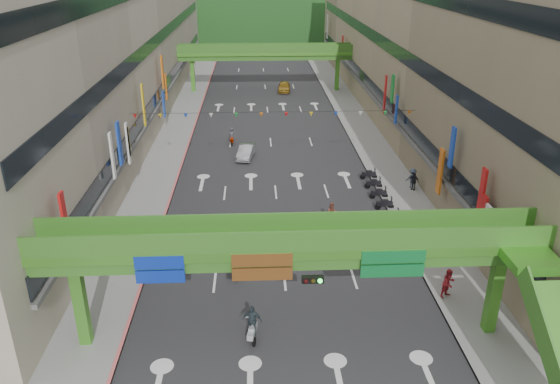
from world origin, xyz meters
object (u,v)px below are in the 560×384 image
at_px(scooter_rider_mid, 332,214).
at_px(car_silver, 246,152).
at_px(overpass_near, 310,261).
at_px(scooter_rider_near, 237,263).
at_px(car_yellow, 284,87).
at_px(pedestrian_red, 448,285).

xyz_separation_m(scooter_rider_mid, car_silver, (-6.74, 15.83, -0.36)).
bearing_deg(scooter_rider_mid, overpass_near, -102.72).
distance_m(overpass_near, scooter_rider_mid, 14.74).
height_order(scooter_rider_near, car_silver, scooter_rider_near).
height_order(car_yellow, pedestrian_red, pedestrian_red).
bearing_deg(pedestrian_red, car_silver, 85.99).
distance_m(car_silver, car_yellow, 30.11).
bearing_deg(scooter_rider_mid, car_silver, 113.07).
bearing_deg(car_silver, scooter_rider_mid, -57.03).
bearing_deg(car_silver, pedestrian_red, -54.20).
height_order(overpass_near, scooter_rider_mid, overpass_near).
height_order(car_silver, car_yellow, car_yellow).
bearing_deg(overpass_near, car_yellow, 88.16).
bearing_deg(pedestrian_red, overpass_near, 173.78).
bearing_deg(car_yellow, scooter_rider_mid, -83.49).
xyz_separation_m(overpass_near, car_silver, (-3.63, 29.62, -4.54)).
bearing_deg(pedestrian_red, car_yellow, 67.26).
relative_size(scooter_rider_near, pedestrian_red, 1.10).
bearing_deg(scooter_rider_mid, pedestrian_red, -59.84).
bearing_deg(scooter_rider_near, scooter_rider_mid, 43.38).
xyz_separation_m(overpass_near, pedestrian_red, (8.87, 3.89, -4.27)).
distance_m(overpass_near, car_silver, 30.18).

